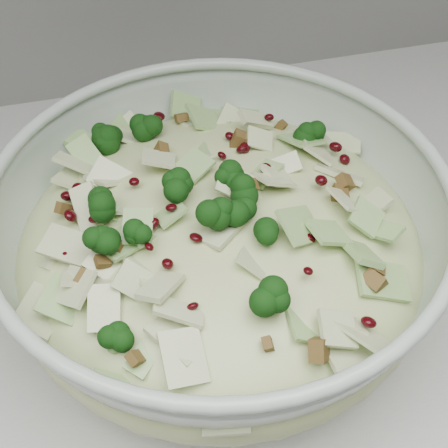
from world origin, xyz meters
name	(u,v)px	position (x,y,z in m)	size (l,w,h in m)	color
mixing_bowl	(220,248)	(-0.66, 1.60, 0.98)	(0.40, 0.40, 0.15)	#A4B4A6
salad	(220,228)	(-0.66, 1.60, 1.00)	(0.39, 0.39, 0.15)	beige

